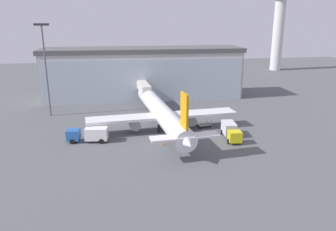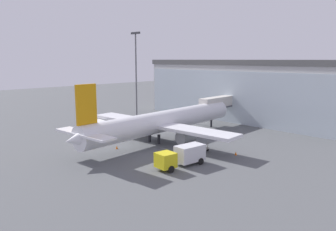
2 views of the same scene
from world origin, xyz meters
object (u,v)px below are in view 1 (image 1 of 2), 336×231
Objects in this scene: fuel_truck at (231,131)px; control_tower at (279,21)px; baggage_cart at (204,125)px; safety_cone_wingtip at (225,121)px; safety_cone_nose at (163,143)px; catering_truck at (89,134)px; jet_bridge at (143,88)px; apron_light_mast at (45,63)px; airplane at (162,113)px.

control_tower is at bearing 153.42° from fuel_truck.
safety_cone_wingtip is at bearing 11.34° from baggage_cart.
safety_cone_nose is 18.61m from safety_cone_wingtip.
control_tower reaches higher than catering_truck.
fuel_truck reaches higher than safety_cone_nose.
jet_bridge is 30.47m from fuel_truck.
apron_light_mast is at bearing 101.08° from jet_bridge.
fuel_truck is at bearing -103.14° from safety_cone_wingtip.
safety_cone_wingtip is at bearing -158.47° from catering_truck.
safety_cone_nose is (13.04, -3.93, -1.19)m from catering_truck.
control_tower reaches higher than fuel_truck.
airplane is (-61.77, -70.92, -17.23)m from control_tower.
fuel_truck is 13.61× the size of safety_cone_nose.
control_tower reaches higher than airplane.
catering_truck reaches higher than safety_cone_nose.
baggage_cart reaches higher than safety_cone_wingtip.
apron_light_mast is at bearing -146.35° from control_tower.
catering_truck reaches higher than safety_cone_wingtip.
airplane is 14.53m from safety_cone_wingtip.
airplane reaches higher than fuel_truck.
fuel_truck is (11.91, -7.74, -1.90)m from airplane.
control_tower is 1.67× the size of apron_light_mast.
baggage_cart is at bearing 40.09° from safety_cone_nose.
safety_cone_wingtip is (15.30, 10.60, 0.00)m from safety_cone_nose.
apron_light_mast is 2.77× the size of fuel_truck.
airplane reaches higher than baggage_cart.
baggage_cart reaches higher than safety_cone_nose.
catering_truck is at bearing 163.25° from safety_cone_nose.
baggage_cart is at bearing -160.70° from catering_truck.
baggage_cart is at bearing -126.56° from control_tower.
control_tower is at bearing 42.37° from baggage_cart.
airplane is (1.75, -19.30, -1.37)m from jet_bridge.
safety_cone_wingtip is (38.09, -12.18, -11.88)m from apron_light_mast.
jet_bridge is at bearing -108.91° from catering_truck.
airplane reaches higher than safety_cone_nose.
catering_truck is 13.71× the size of safety_cone_wingtip.
catering_truck is 13.71× the size of safety_cone_nose.
safety_cone_nose is at bearing 168.21° from airplane.
fuel_truck is 7.91m from baggage_cart.
catering_truck reaches higher than baggage_cart.
control_tower is 103.71m from safety_cone_nose.
fuel_truck is 2.45× the size of baggage_cart.
catering_truck is at bearing -90.16° from fuel_truck.
control_tower is 4.62× the size of fuel_truck.
jet_bridge is 1.71× the size of catering_truck.
airplane is 70.87× the size of safety_cone_nose.
control_tower is 109.13m from catering_truck.
safety_cone_nose is (22.79, -22.78, -11.88)m from apron_light_mast.
control_tower is 62.84× the size of safety_cone_wingtip.
baggage_cart is (32.79, -14.37, -11.65)m from apron_light_mast.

